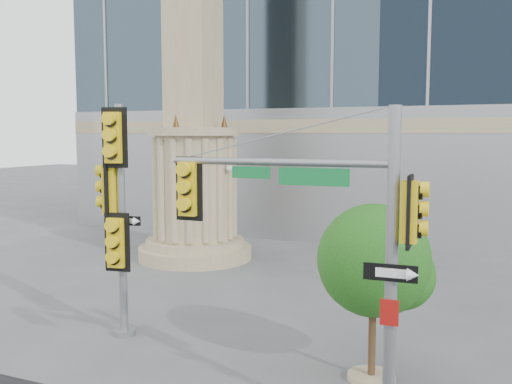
% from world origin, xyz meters
% --- Properties ---
extents(ground, '(120.00, 120.00, 0.00)m').
position_xyz_m(ground, '(0.00, 0.00, 0.00)').
color(ground, '#545456').
rests_on(ground, ground).
extents(monument, '(4.40, 4.40, 16.60)m').
position_xyz_m(monument, '(-6.00, 9.00, 5.52)').
color(monument, tan).
rests_on(monument, ground).
extents(main_signal_pole, '(4.13, 0.58, 5.31)m').
position_xyz_m(main_signal_pole, '(2.49, -1.52, 3.29)').
color(main_signal_pole, slate).
rests_on(main_signal_pole, ground).
extents(secondary_signal_pole, '(1.01, 0.74, 5.57)m').
position_xyz_m(secondary_signal_pole, '(-3.39, 0.75, 3.27)').
color(secondary_signal_pole, slate).
rests_on(secondary_signal_pole, ground).
extents(street_tree, '(2.27, 2.22, 3.54)m').
position_xyz_m(street_tree, '(2.75, 0.80, 2.33)').
color(street_tree, tan).
rests_on(street_tree, ground).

